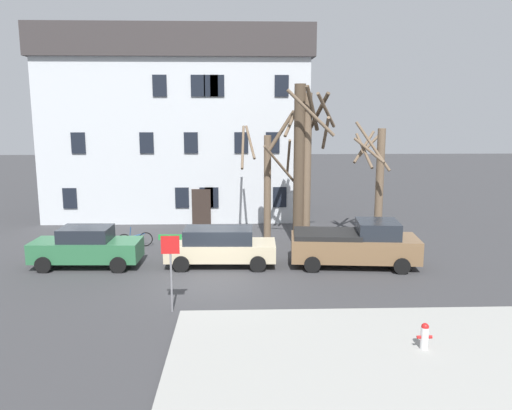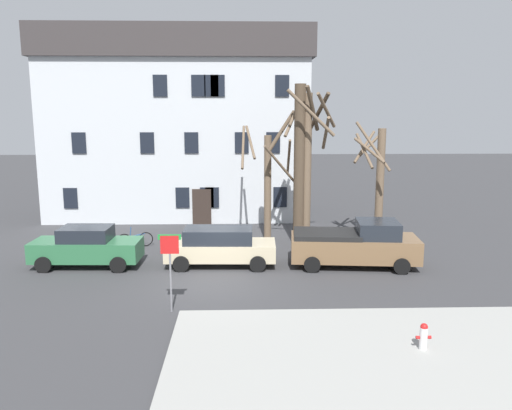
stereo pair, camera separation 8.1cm
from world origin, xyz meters
The scene contains 13 objects.
ground_plane centered at (0.00, 0.00, 0.00)m, with size 120.00×120.00×0.00m, color #38383A.
sidewalk_slab centered at (4.79, -6.96, 0.06)m, with size 11.40×7.89×0.12m, color #999993.
building_main centered at (-2.71, 13.92, 5.81)m, with size 16.29×7.00×11.45m.
tree_bare_near centered at (2.49, 6.87, 3.06)m, with size 2.79×2.78×5.87m.
tree_bare_mid centered at (4.04, 5.93, 4.20)m, with size 3.01×2.63×7.88m.
tree_bare_far centered at (4.43, 5.91, 4.09)m, with size 2.64×2.63×7.61m.
tree_bare_end centered at (7.99, 6.18, 3.27)m, with size 1.77×2.80×6.10m.
car_green_sedan centered at (-5.48, 2.39, 0.87)m, with size 4.62×2.04×1.74m.
car_beige_wagon centered at (0.23, 2.36, 0.87)m, with size 4.75×2.11×1.66m.
pickup_truck_brown centered at (6.05, 2.12, 0.97)m, with size 5.55×2.69×2.00m.
fire_hydrant centered at (6.15, -6.01, 0.51)m, with size 0.42×0.22×0.75m.
street_sign_pole centered at (-1.20, -2.80, 1.86)m, with size 0.76×0.07×2.65m.
bicycle_leaning centered at (-4.07, 5.55, 0.37)m, with size 1.69×0.57×1.03m.
Camera 2 is at (1.13, -19.09, 6.61)m, focal length 36.00 mm.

